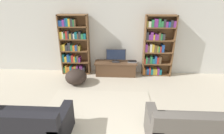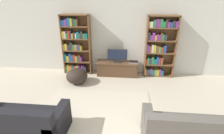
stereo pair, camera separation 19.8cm
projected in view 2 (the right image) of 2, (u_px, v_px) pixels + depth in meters
name	position (u px, v px, depth m)	size (l,w,h in m)	color
wall_back	(115.00, 35.00, 5.79)	(8.80, 0.06, 2.60)	silver
bookshelf_left	(76.00, 46.00, 5.87)	(0.95, 0.30, 1.99)	brown
bookshelf_right	(159.00, 47.00, 5.60)	(0.95, 0.30, 1.99)	brown
tv_stand	(117.00, 68.00, 5.91)	(1.41, 0.48, 0.46)	brown
television	(117.00, 55.00, 5.74)	(0.65, 0.16, 0.45)	#2D2D33
laptop	(134.00, 62.00, 5.80)	(0.29, 0.22, 0.03)	#B7B7BC
area_rug	(97.00, 110.00, 4.16)	(2.56, 1.77, 0.02)	beige
couch_left_sectional	(16.00, 125.00, 3.27)	(1.80, 0.90, 0.83)	black
beanbag_ottoman	(77.00, 76.00, 5.36)	(0.65, 0.65, 0.46)	#2D231E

